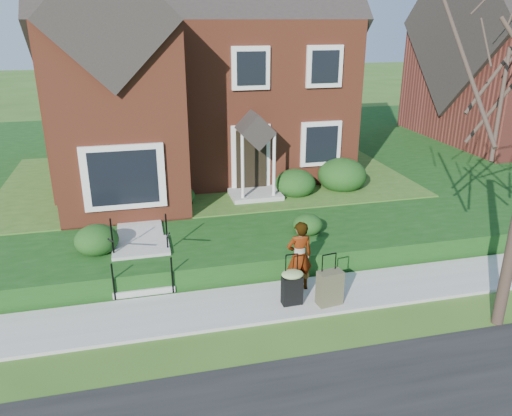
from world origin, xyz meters
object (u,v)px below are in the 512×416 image
object	(u,v)px
suitcase_black	(292,285)
front_steps	(142,261)
woman	(299,256)
suitcase_olive	(330,288)

from	to	relation	value
suitcase_black	front_steps	bearing A→B (deg)	145.06
front_steps	woman	xyz separation A→B (m)	(3.52, -1.50, 0.45)
suitcase_black	woman	bearing A→B (deg)	57.86
front_steps	suitcase_olive	distance (m)	4.59
front_steps	suitcase_olive	size ratio (longest dim) A/B	1.70
suitcase_olive	woman	bearing A→B (deg)	112.08
suitcase_olive	front_steps	bearing A→B (deg)	141.99
front_steps	woman	world-z (taller)	woman
suitcase_black	suitcase_olive	xyz separation A→B (m)	(0.80, -0.20, -0.06)
front_steps	woman	size ratio (longest dim) A/B	1.19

